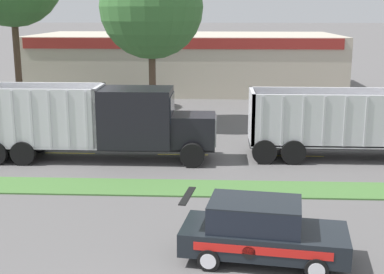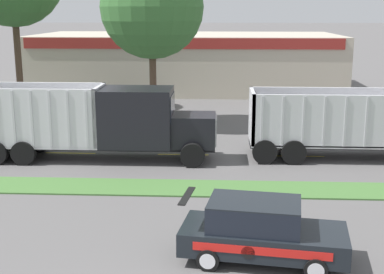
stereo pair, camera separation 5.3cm
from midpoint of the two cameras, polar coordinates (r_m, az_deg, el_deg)
name	(u,v)px [view 1 (the left image)]	position (r m, az deg, el deg)	size (l,w,h in m)	color
grass_verge	(173,188)	(20.50, -2.16, -5.44)	(120.00, 1.92, 0.06)	#477538
centre_line_3	(70,153)	(26.15, -12.93, -1.68)	(2.40, 0.14, 0.01)	yellow
centre_line_4	(183,155)	(25.24, -1.03, -1.88)	(2.40, 0.14, 0.01)	yellow
centre_line_5	(298,156)	(25.47, 11.19, -2.00)	(2.40, 0.14, 0.01)	yellow
dump_truck_lead	(110,123)	(24.35, -8.78, 1.45)	(11.56, 2.56, 3.37)	black
rally_car	(261,231)	(14.72, 7.24, -9.87)	(4.64, 2.46, 1.72)	black
store_building_backdrop	(186,61)	(46.84, -0.66, 8.07)	(25.50, 12.10, 4.67)	#BCB29E
tree_behind_far_right	(151,3)	(31.55, -4.48, 14.08)	(4.20, 4.20, 9.82)	brown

